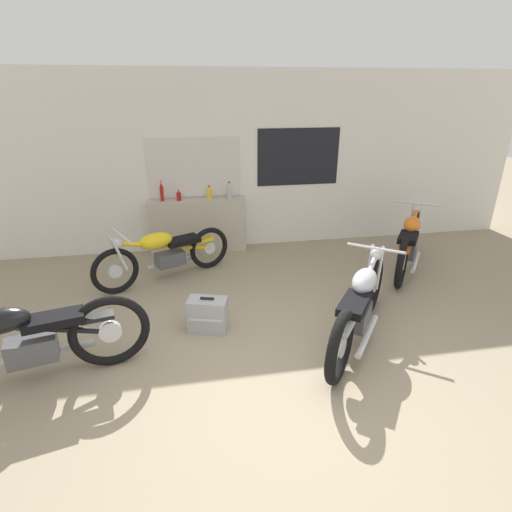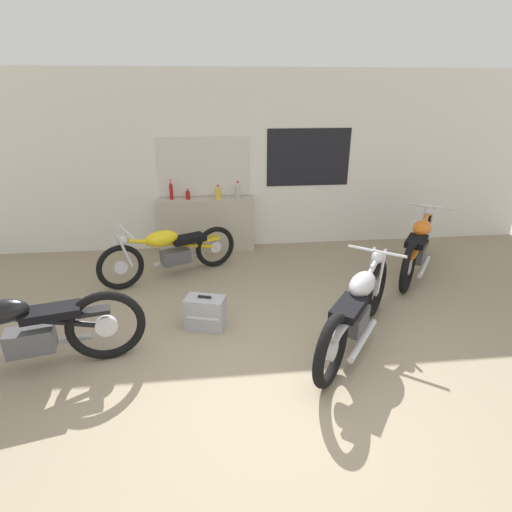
{
  "view_description": "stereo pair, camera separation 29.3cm",
  "coord_description": "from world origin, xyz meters",
  "px_view_note": "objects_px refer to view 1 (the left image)",
  "views": [
    {
      "loc": [
        -0.72,
        -2.64,
        2.49
      ],
      "look_at": [
        0.02,
        1.57,
        0.7
      ],
      "focal_mm": 28.0,
      "sensor_mm": 36.0,
      "label": 1
    },
    {
      "loc": [
        -0.43,
        -2.68,
        2.49
      ],
      "look_at": [
        0.02,
        1.57,
        0.7
      ],
      "focal_mm": 28.0,
      "sensor_mm": 36.0,
      "label": 2
    }
  ],
  "objects_px": {
    "bottle_left_center": "(179,196)",
    "motorcycle_orange": "(409,242)",
    "bottle_leftmost": "(162,192)",
    "motorcycle_silver": "(360,305)",
    "bottle_right_center": "(229,191)",
    "motorcycle_yellow": "(165,253)",
    "hard_case_silver": "(208,315)",
    "bottle_center": "(209,193)",
    "motorcycle_black": "(21,342)"
  },
  "relations": [
    {
      "from": "bottle_right_center",
      "to": "motorcycle_yellow",
      "type": "xyz_separation_m",
      "value": [
        -1.02,
        -0.97,
        -0.6
      ]
    },
    {
      "from": "motorcycle_yellow",
      "to": "motorcycle_silver",
      "type": "distance_m",
      "value": 2.77
    },
    {
      "from": "hard_case_silver",
      "to": "motorcycle_orange",
      "type": "bearing_deg",
      "value": 20.76
    },
    {
      "from": "bottle_center",
      "to": "bottle_right_center",
      "type": "distance_m",
      "value": 0.32
    },
    {
      "from": "motorcycle_orange",
      "to": "motorcycle_silver",
      "type": "bearing_deg",
      "value": -132.33
    },
    {
      "from": "hard_case_silver",
      "to": "motorcycle_yellow",
      "type": "bearing_deg",
      "value": 109.39
    },
    {
      "from": "motorcycle_black",
      "to": "motorcycle_orange",
      "type": "bearing_deg",
      "value": 20.53
    },
    {
      "from": "bottle_leftmost",
      "to": "motorcycle_black",
      "type": "xyz_separation_m",
      "value": [
        -1.14,
        -3.03,
        -0.57
      ]
    },
    {
      "from": "bottle_left_center",
      "to": "motorcycle_orange",
      "type": "xyz_separation_m",
      "value": [
        3.29,
        -1.26,
        -0.52
      ]
    },
    {
      "from": "bottle_leftmost",
      "to": "motorcycle_silver",
      "type": "bearing_deg",
      "value": -54.31
    },
    {
      "from": "bottle_left_center",
      "to": "motorcycle_yellow",
      "type": "bearing_deg",
      "value": -102.82
    },
    {
      "from": "bottle_leftmost",
      "to": "motorcycle_yellow",
      "type": "distance_m",
      "value": 1.19
    },
    {
      "from": "bottle_leftmost",
      "to": "bottle_center",
      "type": "relative_size",
      "value": 1.43
    },
    {
      "from": "bottle_right_center",
      "to": "motorcycle_yellow",
      "type": "distance_m",
      "value": 1.53
    },
    {
      "from": "bottle_left_center",
      "to": "motorcycle_orange",
      "type": "distance_m",
      "value": 3.56
    },
    {
      "from": "motorcycle_silver",
      "to": "motorcycle_black",
      "type": "height_order",
      "value": "motorcycle_black"
    },
    {
      "from": "motorcycle_silver",
      "to": "hard_case_silver",
      "type": "bearing_deg",
      "value": 163.28
    },
    {
      "from": "bottle_leftmost",
      "to": "motorcycle_silver",
      "type": "distance_m",
      "value": 3.61
    },
    {
      "from": "bottle_center",
      "to": "motorcycle_orange",
      "type": "xyz_separation_m",
      "value": [
        2.81,
        -1.24,
        -0.55
      ]
    },
    {
      "from": "bottle_center",
      "to": "motorcycle_silver",
      "type": "height_order",
      "value": "bottle_center"
    },
    {
      "from": "bottle_left_center",
      "to": "hard_case_silver",
      "type": "relative_size",
      "value": 0.35
    },
    {
      "from": "motorcycle_black",
      "to": "hard_case_silver",
      "type": "relative_size",
      "value": 4.59
    },
    {
      "from": "bottle_left_center",
      "to": "motorcycle_black",
      "type": "distance_m",
      "value": 3.36
    },
    {
      "from": "hard_case_silver",
      "to": "motorcycle_black",
      "type": "bearing_deg",
      "value": -159.9
    },
    {
      "from": "bottle_leftmost",
      "to": "bottle_right_center",
      "type": "xyz_separation_m",
      "value": [
        1.05,
        -0.06,
        -0.02
      ]
    },
    {
      "from": "bottle_leftmost",
      "to": "hard_case_silver",
      "type": "distance_m",
      "value": 2.61
    },
    {
      "from": "bottle_leftmost",
      "to": "hard_case_silver",
      "type": "height_order",
      "value": "bottle_leftmost"
    },
    {
      "from": "bottle_center",
      "to": "hard_case_silver",
      "type": "height_order",
      "value": "bottle_center"
    },
    {
      "from": "bottle_leftmost",
      "to": "hard_case_silver",
      "type": "xyz_separation_m",
      "value": [
        0.52,
        -2.42,
        -0.82
      ]
    },
    {
      "from": "bottle_right_center",
      "to": "motorcycle_orange",
      "type": "relative_size",
      "value": 0.16
    },
    {
      "from": "bottle_right_center",
      "to": "motorcycle_orange",
      "type": "xyz_separation_m",
      "value": [
        2.5,
        -1.22,
        -0.57
      ]
    },
    {
      "from": "bottle_leftmost",
      "to": "bottle_left_center",
      "type": "xyz_separation_m",
      "value": [
        0.26,
        -0.02,
        -0.07
      ]
    },
    {
      "from": "bottle_center",
      "to": "motorcycle_yellow",
      "type": "height_order",
      "value": "bottle_center"
    },
    {
      "from": "motorcycle_orange",
      "to": "motorcycle_silver",
      "type": "relative_size",
      "value": 0.98
    },
    {
      "from": "bottle_left_center",
      "to": "motorcycle_black",
      "type": "relative_size",
      "value": 0.08
    },
    {
      "from": "motorcycle_silver",
      "to": "hard_case_silver",
      "type": "relative_size",
      "value": 3.67
    },
    {
      "from": "motorcycle_yellow",
      "to": "hard_case_silver",
      "type": "relative_size",
      "value": 3.91
    },
    {
      "from": "motorcycle_black",
      "to": "hard_case_silver",
      "type": "bearing_deg",
      "value": 20.1
    },
    {
      "from": "bottle_left_center",
      "to": "motorcycle_orange",
      "type": "relative_size",
      "value": 0.1
    },
    {
      "from": "bottle_left_center",
      "to": "bottle_center",
      "type": "relative_size",
      "value": 0.75
    },
    {
      "from": "bottle_right_center",
      "to": "hard_case_silver",
      "type": "xyz_separation_m",
      "value": [
        -0.53,
        -2.37,
        -0.81
      ]
    },
    {
      "from": "bottle_left_center",
      "to": "motorcycle_yellow",
      "type": "distance_m",
      "value": 1.17
    },
    {
      "from": "motorcycle_orange",
      "to": "bottle_right_center",
      "type": "bearing_deg",
      "value": 153.96
    },
    {
      "from": "bottle_leftmost",
      "to": "motorcycle_orange",
      "type": "bearing_deg",
      "value": -19.8
    },
    {
      "from": "bottle_right_center",
      "to": "motorcycle_silver",
      "type": "bearing_deg",
      "value": -70.1
    },
    {
      "from": "bottle_left_center",
      "to": "hard_case_silver",
      "type": "xyz_separation_m",
      "value": [
        0.26,
        -2.41,
        -0.76
      ]
    },
    {
      "from": "bottle_center",
      "to": "hard_case_silver",
      "type": "bearing_deg",
      "value": -95.17
    },
    {
      "from": "bottle_leftmost",
      "to": "motorcycle_orange",
      "type": "distance_m",
      "value": 3.82
    },
    {
      "from": "bottle_left_center",
      "to": "motorcycle_black",
      "type": "height_order",
      "value": "bottle_left_center"
    },
    {
      "from": "bottle_right_center",
      "to": "motorcycle_black",
      "type": "relative_size",
      "value": 0.13
    }
  ]
}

